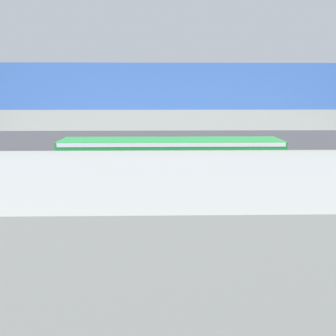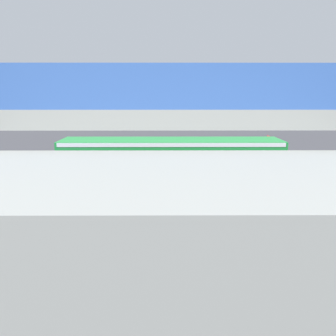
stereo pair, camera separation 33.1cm
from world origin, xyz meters
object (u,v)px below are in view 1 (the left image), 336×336
Objects in this scene: bicycle_blue at (320,195)px; bicycle_green at (274,203)px; traffic_sign at (266,150)px; parked_van at (22,196)px; city_bus at (171,163)px; pedestrian at (51,165)px.

bicycle_blue is 1.00× the size of bicycle_green.
parked_van is at bearing 33.62° from traffic_sign.
city_bus reaches higher than parked_van.
bicycle_blue is 16.51m from pedestrian.
bicycle_green is at bearing -172.90° from parked_van.
traffic_sign is (-12.91, -8.58, 0.71)m from parked_van.
bicycle_green is at bearing 152.93° from city_bus.
traffic_sign reaches higher than parked_van.
bicycle_blue is at bearing 172.25° from city_bus.
traffic_sign is at bearing -102.00° from bicycle_green.
bicycle_blue is (-7.65, 1.04, -1.51)m from city_bus.
pedestrian is (7.72, -4.99, -1.00)m from city_bus.
parked_van is 8.96m from pedestrian.
city_bus reaches higher than pedestrian.
parked_van is 2.68× the size of pedestrian.
parked_van is (6.54, 3.89, -0.70)m from city_bus.
bicycle_blue is 0.99× the size of pedestrian.
city_bus reaches higher than bicycle_blue.
parked_van is 14.49m from bicycle_blue.
parked_van is 1.71× the size of traffic_sign.
city_bus is at bearing -7.75° from bicycle_blue.
bicycle_green is at bearing 149.30° from pedestrian.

